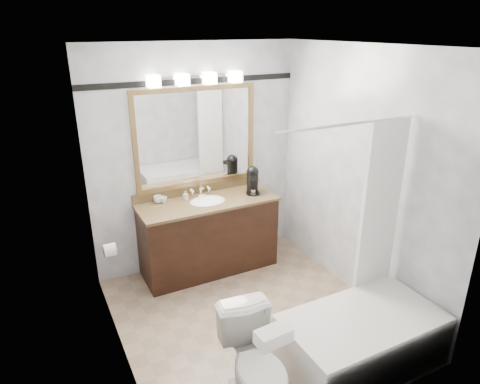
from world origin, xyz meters
name	(u,v)px	position (x,y,z in m)	size (l,w,h in m)	color
room	(252,198)	(0.00, 0.00, 1.25)	(2.42, 2.62, 2.52)	gray
vanity	(208,234)	(0.00, 1.02, 0.44)	(1.53, 0.58, 0.97)	black
mirror	(196,138)	(0.00, 1.28, 1.50)	(1.40, 0.04, 1.10)	olive
vanity_light_bar	(196,79)	(0.00, 1.23, 2.13)	(1.02, 0.14, 0.12)	silver
accent_stripe	(194,81)	(0.00, 1.29, 2.10)	(2.40, 0.01, 0.06)	black
bathtub	(362,331)	(0.55, -0.90, 0.28)	(1.30, 0.75, 1.96)	white
tp_roll	(110,250)	(-1.14, 0.66, 0.70)	(0.12, 0.12, 0.11)	white
toilet	(257,366)	(-0.45, -0.92, 0.37)	(0.41, 0.72, 0.73)	white
tissue_box	(273,336)	(-0.45, -1.12, 0.78)	(0.23, 0.13, 0.10)	white
coffee_maker	(253,179)	(0.56, 1.01, 1.01)	(0.17, 0.20, 0.31)	black
cup_left	(158,199)	(-0.49, 1.22, 0.89)	(0.10, 0.10, 0.08)	white
cup_right	(164,200)	(-0.44, 1.17, 0.88)	(0.07, 0.07, 0.07)	white
soap_bottle_a	(186,195)	(-0.20, 1.17, 0.90)	(0.04, 0.04, 0.10)	white
soap_bar	(202,196)	(-0.01, 1.13, 0.86)	(0.07, 0.05, 0.02)	beige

